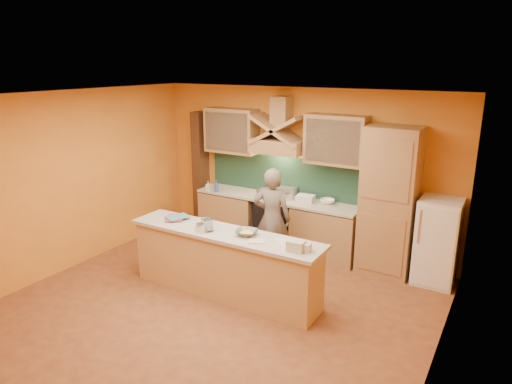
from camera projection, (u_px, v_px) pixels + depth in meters
The scene contains 36 objects.
floor at pixel (219, 304), 6.25m from camera, with size 5.50×5.00×0.01m, color brown.
ceiling at pixel (214, 97), 5.48m from camera, with size 5.50×5.00×0.01m, color white.
wall_back at pixel (300, 169), 7.94m from camera, with size 5.50×0.02×2.80m, color orange.
wall_front at pixel (43, 287), 3.80m from camera, with size 5.50×0.02×2.80m, color orange.
wall_left at pixel (75, 180), 7.21m from camera, with size 0.02×5.00×2.80m, color orange.
wall_right at pixel (443, 251), 4.52m from camera, with size 0.02×5.00×2.80m, color orange.
base_cabinet_left at pixel (231, 215), 8.57m from camera, with size 1.10×0.60×0.86m, color #AA7D4D.
base_cabinet_right at pixel (326, 234), 7.64m from camera, with size 1.10×0.60×0.86m, color #AA7D4D.
counter_top at pixel (276, 198), 7.97m from camera, with size 3.00×0.62×0.04m, color #BDB3A0.
stove at pixel (276, 223), 8.10m from camera, with size 0.60×0.58×0.90m, color black.
backsplash at pixel (284, 176), 8.11m from camera, with size 3.00×0.03×0.70m, color #193729.
range_hood at pixel (278, 146), 7.76m from camera, with size 0.92×0.50×0.24m, color #AA7D4D.
hood_chimney at pixel (281, 111), 7.68m from camera, with size 0.30×0.30×0.50m, color #AA7D4D.
upper_cabinet_left at pixel (232, 131), 8.26m from camera, with size 1.00×0.35×0.80m, color #AA7D4D.
upper_cabinet_right at pixel (336, 140), 7.28m from camera, with size 1.00×0.35×0.80m, color #AA7D4D.
pantry_column at pixel (389, 202), 6.95m from camera, with size 0.80×0.60×2.30m, color #AA7D4D.
fridge at pixel (437, 242), 6.72m from camera, with size 0.58×0.60×1.30m, color white.
trim_column_left at pixel (201, 171), 8.88m from camera, with size 0.20×0.30×2.30m, color #472816.
island_body at pixel (225, 265), 6.43m from camera, with size 2.80×0.55×0.88m, color tan.
island_top at pixel (224, 233), 6.30m from camera, with size 2.90×0.62×0.05m, color #BDB3A0.
person at pixel (272, 219), 7.18m from camera, with size 0.60×0.39×1.64m, color #70665B.
pot_large at pixel (264, 195), 7.92m from camera, with size 0.26×0.26×0.16m, color silver.
pot_small at pixel (288, 196), 7.87m from camera, with size 0.19×0.19×0.14m, color silver.
soap_bottle_a at pixel (208, 186), 8.39m from camera, with size 0.08×0.08×0.17m, color beige.
soap_bottle_b at pixel (216, 186), 8.27m from camera, with size 0.09×0.09×0.22m, color #32538A.
bowl_back at pixel (327, 201), 7.61m from camera, with size 0.24×0.24×0.08m, color white.
dish_rack at pixel (305, 198), 7.74m from camera, with size 0.29×0.23×0.10m, color white.
book_lower at pixel (166, 218), 6.79m from camera, with size 0.25×0.34×0.03m, color #B64241.
book_upper at pixel (174, 215), 6.86m from camera, with size 0.24×0.33×0.02m, color teal.
jar_large at pixel (208, 225), 6.29m from camera, with size 0.14×0.14×0.18m, color silver.
jar_small at pixel (205, 222), 6.48m from camera, with size 0.12×0.12×0.12m, color white.
kitchen_scale at pixel (201, 228), 6.28m from camera, with size 0.13×0.13×0.11m, color silver.
mixing_bowl at pixel (247, 233), 6.16m from camera, with size 0.29×0.29×0.07m, color silver.
cloth at pixel (257, 241), 5.93m from camera, with size 0.21×0.16×0.01m, color beige.
grocery_bag_a at pixel (296, 246), 5.63m from camera, with size 0.21×0.17×0.14m, color beige.
grocery_bag_b at pixel (304, 247), 5.64m from camera, with size 0.17×0.13×0.11m, color beige.
Camera 1 is at (3.28, -4.55, 3.21)m, focal length 32.00 mm.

